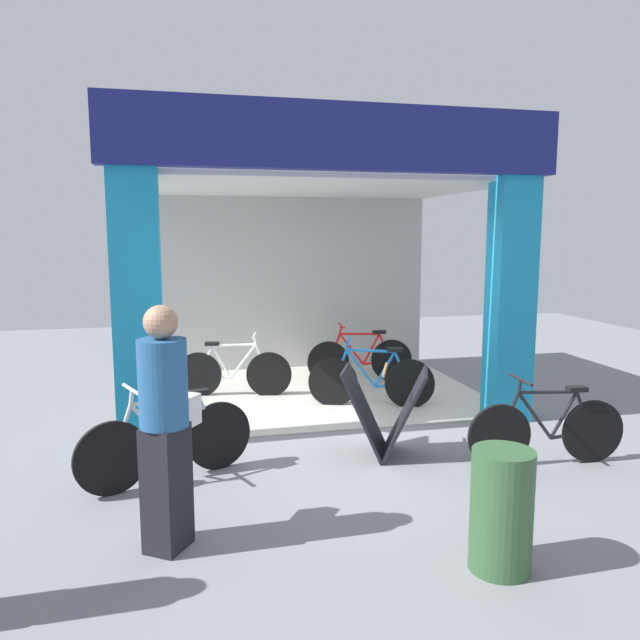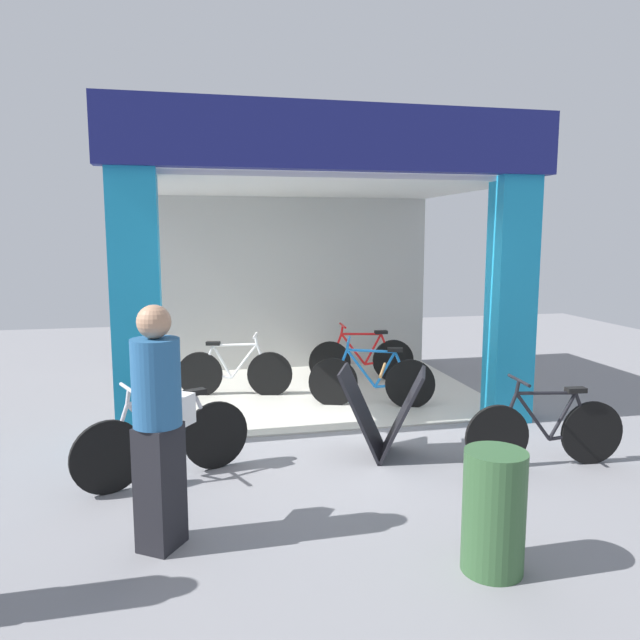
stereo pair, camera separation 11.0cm
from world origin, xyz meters
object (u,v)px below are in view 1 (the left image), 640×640
Objects in this scene: bicycle_parked_1 at (169,442)px; pedestrian_0 at (165,425)px; bicycle_inside_0 at (233,372)px; bicycle_inside_2 at (372,380)px; trash_bin at (501,510)px; sandwich_board_sign at (384,412)px; bicycle_inside_1 at (361,359)px; bicycle_parked_0 at (547,430)px.

pedestrian_0 reaches higher than bicycle_parked_1.
bicycle_inside_2 is at bearing -28.06° from bicycle_inside_0.
bicycle_parked_1 reaches higher than trash_bin.
bicycle_inside_2 is 3.08m from bicycle_parked_1.
sandwich_board_sign is at bearing -63.34° from bicycle_inside_0.
bicycle_inside_1 is at bearing 49.10° from bicycle_parked_1.
bicycle_parked_1 is 1.31m from pedestrian_0.
pedestrian_0 is at bearing -121.95° from bicycle_inside_1.
bicycle_inside_2 is (1.67, -0.89, 0.01)m from bicycle_inside_0.
trash_bin is (0.07, -2.14, -0.04)m from sandwich_board_sign.
pedestrian_0 is (-0.78, -3.91, 0.55)m from bicycle_inside_0.
bicycle_inside_0 is at bearing 106.05° from trash_bin.
pedestrian_0 is (-2.71, -4.34, 0.55)m from bicycle_inside_1.
pedestrian_0 is (-2.06, -1.37, 0.45)m from sandwich_board_sign.
bicycle_parked_0 is 1.59× the size of sandwich_board_sign.
bicycle_inside_1 is at bearing 58.05° from pedestrian_0.
sandwich_board_sign reaches higher than bicycle_inside_0.
trash_bin is (1.35, -4.68, 0.06)m from bicycle_inside_0.
bicycle_parked_0 is at bearing -6.71° from bicycle_parked_1.
bicycle_inside_2 is 0.99× the size of bicycle_parked_0.
bicycle_inside_1 is 1.96× the size of trash_bin.
bicycle_inside_0 is 1.90m from bicycle_inside_2.
bicycle_inside_0 is at bearing 151.94° from bicycle_inside_2.
bicycle_inside_1 reaches higher than bicycle_inside_0.
bicycle_parked_0 is at bearing -22.30° from sandwich_board_sign.
bicycle_inside_1 is at bearing 12.65° from bicycle_inside_0.
trash_bin is at bearing -42.44° from bicycle_parked_1.
bicycle_parked_1 is (-3.51, 0.41, 0.01)m from bicycle_parked_0.
bicycle_inside_1 is 1.05× the size of bicycle_parked_1.
bicycle_inside_1 is 4.17m from bicycle_parked_1.
pedestrian_0 is at bearing -167.43° from bicycle_parked_0.
bicycle_parked_0 is 1.55m from sandwich_board_sign.
sandwich_board_sign is (2.08, 0.17, 0.08)m from bicycle_parked_1.
sandwich_board_sign is at bearing -102.29° from bicycle_inside_1.
bicycle_inside_2 is 1.01× the size of bicycle_parked_1.
pedestrian_0 is 2.12× the size of trash_bin.
bicycle_parked_1 is at bearing 137.56° from trash_bin.
bicycle_inside_1 is at bearing 83.54° from trash_bin.
bicycle_parked_1 is 0.88× the size of pedestrian_0.
bicycle_inside_1 reaches higher than bicycle_parked_0.
bicycle_parked_1 is 1.55× the size of sandwich_board_sign.
trash_bin is at bearing -131.32° from bicycle_parked_0.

